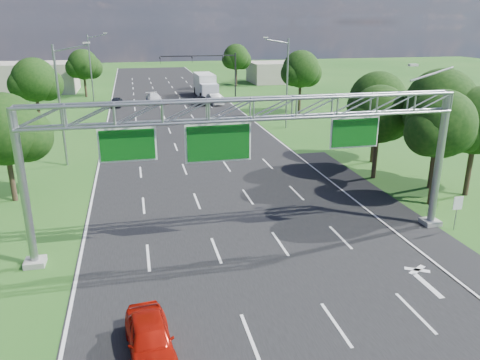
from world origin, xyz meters
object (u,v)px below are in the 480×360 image
object	(u,v)px
sign_gantry	(253,121)
red_coupe	(150,338)
regulatory_sign	(458,206)
box_truck	(206,86)
traffic_signal	(214,65)

from	to	relation	value
sign_gantry	red_coupe	xyz separation A→B (m)	(-5.94, -8.11, -6.20)
sign_gantry	regulatory_sign	world-z (taller)	sign_gantry
sign_gantry	box_truck	bearing A→B (deg)	83.79
traffic_signal	box_truck	size ratio (longest dim) A/B	1.28
sign_gantry	box_truck	world-z (taller)	sign_gantry
traffic_signal	red_coupe	xyz separation A→B (m)	(-13.09, -61.11, -4.47)
red_coupe	box_truck	xyz separation A→B (m)	(11.83, 62.19, 1.04)
regulatory_sign	red_coupe	distance (m)	19.37
sign_gantry	traffic_signal	distance (m)	53.51
box_truck	red_coupe	bearing A→B (deg)	-101.39
regulatory_sign	traffic_signal	world-z (taller)	traffic_signal
sign_gantry	traffic_signal	size ratio (longest dim) A/B	1.92
regulatory_sign	red_coupe	size ratio (longest dim) A/B	0.52
red_coupe	sign_gantry	bearing A→B (deg)	48.55
red_coupe	regulatory_sign	bearing A→B (deg)	16.26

